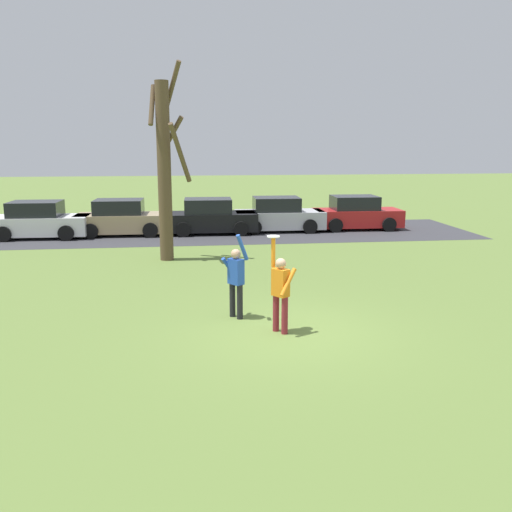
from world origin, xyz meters
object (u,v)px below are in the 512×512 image
frisbee_disc (273,236)px  parked_car_red (356,214)px  parked_car_white (39,221)px  parked_car_silver (279,216)px  bare_tree_tall (165,167)px  person_defender (236,277)px  parked_car_black (211,218)px  person_catcher (281,289)px  parked_car_tan (122,219)px

frisbee_disc → parked_car_red: (6.21, 13.98, -1.37)m
parked_car_white → parked_car_silver: 10.63m
parked_car_white → bare_tree_tall: bare_tree_tall is taller
person_defender → parked_car_black: size_ratio=0.49×
frisbee_disc → parked_car_silver: (2.42, 13.83, -1.37)m
person_catcher → parked_car_white: size_ratio=0.50×
frisbee_disc → parked_car_black: bearing=93.2°
parked_car_tan → bare_tree_tall: bare_tree_tall is taller
frisbee_disc → parked_car_silver: frisbee_disc is taller
person_catcher → bare_tree_tall: size_ratio=0.31×
person_catcher → parked_car_black: 13.75m
parked_car_white → person_defender: bearing=-57.6°
person_catcher → parked_car_black: bearing=-33.0°
parked_car_black → bare_tree_tall: bare_tree_tall is taller
parked_car_tan → bare_tree_tall: 6.62m
bare_tree_tall → frisbee_disc: bearing=-72.3°
parked_car_black → bare_tree_tall: size_ratio=0.61×
parked_car_tan → frisbee_disc: bearing=-69.7°
person_catcher → parked_car_silver: (2.29, 14.01, -0.25)m
person_defender → parked_car_black: 12.57m
parked_car_red → bare_tree_tall: bearing=-144.1°
parked_car_tan → parked_car_silver: same height
parked_car_silver → frisbee_disc: bearing=-98.8°
parked_car_white → bare_tree_tall: 8.19m
person_defender → bare_tree_tall: (-1.80, 6.93, 2.28)m
parked_car_silver → parked_car_red: size_ratio=1.00×
parked_car_white → parked_car_red: 14.42m
parked_car_red → bare_tree_tall: bare_tree_tall is taller
person_defender → parked_car_black: person_defender is taller
frisbee_disc → bare_tree_tall: bare_tree_tall is taller
frisbee_disc → parked_car_white: (-8.19, 13.25, -1.37)m
parked_car_white → parked_car_black: same height
person_catcher → parked_car_white: 15.81m
person_catcher → frisbee_disc: 1.13m
parked_car_black → parked_car_silver: same height
person_catcher → bare_tree_tall: (-2.66, 8.08, 2.28)m
person_catcher → parked_car_white: bearing=-4.9°
bare_tree_tall → parked_car_red: bearing=34.8°
bare_tree_tall → person_defender: bearing=-75.4°
person_catcher → parked_car_red: size_ratio=0.50×
person_defender → parked_car_tan: size_ratio=0.49×
parked_car_black → bare_tree_tall: bearing=-106.3°
parked_car_white → parked_car_black: size_ratio=1.00×
person_catcher → person_defender: person_catcher is taller
parked_car_black → bare_tree_tall: (-1.77, -5.64, 2.53)m
parked_car_tan → bare_tree_tall: (2.19, -5.71, 2.53)m
person_defender → frisbee_disc: frisbee_disc is taller
person_defender → parked_car_tan: 13.26m
parked_car_red → person_defender: bearing=-116.9°
person_defender → parked_car_silver: size_ratio=0.49×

